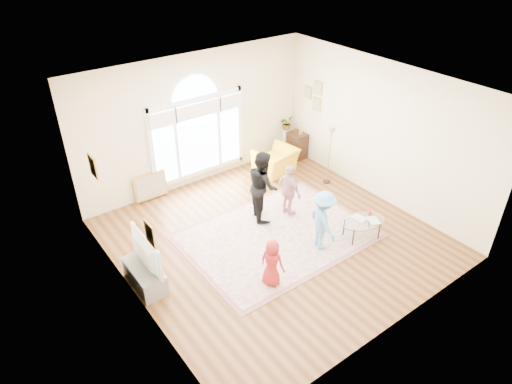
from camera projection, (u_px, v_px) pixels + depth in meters
ground at (274, 238)px, 9.52m from camera, size 6.00×6.00×0.00m
room_shell at (200, 124)px, 10.62m from camera, size 6.00×6.00×6.00m
area_rug at (277, 236)px, 9.57m from camera, size 3.60×2.60×0.02m
rug_border at (277, 236)px, 9.57m from camera, size 3.80×2.80×0.01m
tv_console at (145, 276)px, 8.22m from camera, size 0.45×1.00×0.42m
television at (141, 253)px, 7.94m from camera, size 0.17×1.11×0.64m
coffee_table at (363, 221)px, 9.33m from camera, size 1.11×0.86×0.54m
armchair at (276, 161)px, 11.72m from camera, size 1.11×1.00×0.64m
side_cabinet at (297, 145)px, 12.44m from camera, size 0.40×0.50×0.70m
floor_lamp at (331, 135)px, 10.77m from camera, size 0.27×0.27×1.51m
plant_pedestal at (286, 141)px, 12.66m from camera, size 0.20×0.20×0.70m
potted_plant at (286, 123)px, 12.37m from camera, size 0.43×0.41×0.38m
leaning_picture at (152, 199)px, 10.79m from camera, size 0.80×0.14×0.62m
child_red at (272, 263)px, 8.10m from camera, size 0.47×0.55×0.95m
child_black at (263, 186)px, 9.74m from camera, size 0.85×0.94×1.58m
child_pink at (289, 191)px, 9.91m from camera, size 0.30×0.72×1.22m
child_blue at (323, 220)px, 8.92m from camera, size 0.67×0.92×1.28m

